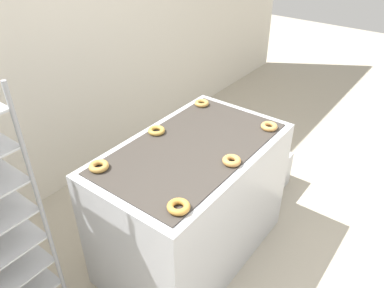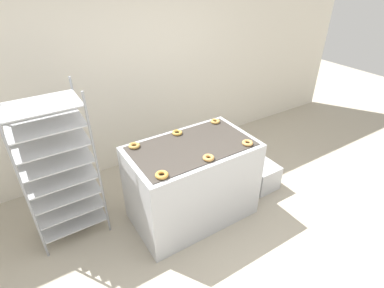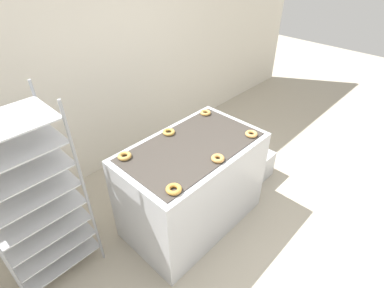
% 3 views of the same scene
% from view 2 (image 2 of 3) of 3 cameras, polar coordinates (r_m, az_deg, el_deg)
% --- Properties ---
extents(ground_plane, '(14.00, 14.00, 0.00)m').
position_cam_2_polar(ground_plane, '(3.39, 6.31, -19.55)').
color(ground_plane, '#B2A893').
extents(wall_back, '(8.00, 0.05, 2.80)m').
position_cam_2_polar(wall_back, '(4.17, -11.20, 13.86)').
color(wall_back, silver).
rests_on(wall_back, ground_plane).
extents(fryer_machine, '(1.37, 0.81, 0.97)m').
position_cam_2_polar(fryer_machine, '(3.42, 0.01, -7.24)').
color(fryer_machine, '#B7BABF').
rests_on(fryer_machine, ground_plane).
extents(baking_rack_cart, '(0.69, 0.48, 1.68)m').
position_cam_2_polar(baking_rack_cart, '(3.28, -24.12, -4.27)').
color(baking_rack_cart, gray).
rests_on(baking_rack_cart, ground_plane).
extents(glaze_bin, '(0.36, 0.35, 0.34)m').
position_cam_2_polar(glaze_bin, '(4.12, 13.24, -6.00)').
color(glaze_bin, '#B7BABF').
rests_on(glaze_bin, ground_plane).
extents(donut_near_left, '(0.12, 0.12, 0.04)m').
position_cam_2_polar(donut_near_left, '(2.71, -5.78, -5.87)').
color(donut_near_left, '#C48A3A').
rests_on(donut_near_left, fryer_machine).
extents(donut_near_center, '(0.11, 0.11, 0.04)m').
position_cam_2_polar(donut_near_center, '(2.92, 3.20, -2.62)').
color(donut_near_center, '#C48B48').
rests_on(donut_near_center, fryer_machine).
extents(donut_near_right, '(0.12, 0.12, 0.03)m').
position_cam_2_polar(donut_near_right, '(3.21, 10.53, 0.21)').
color(donut_near_right, tan).
rests_on(donut_near_right, fryer_machine).
extents(donut_far_left, '(0.12, 0.12, 0.04)m').
position_cam_2_polar(donut_far_left, '(3.16, -10.95, -0.31)').
color(donut_far_left, '#BD8E44').
rests_on(donut_far_left, fryer_machine).
extents(donut_far_center, '(0.12, 0.12, 0.03)m').
position_cam_2_polar(donut_far_center, '(3.35, -2.85, 2.18)').
color(donut_far_center, '#BC913F').
rests_on(donut_far_center, fryer_machine).
extents(donut_far_right, '(0.11, 0.11, 0.03)m').
position_cam_2_polar(donut_far_right, '(3.60, 4.44, 4.33)').
color(donut_far_right, '#BC8D45').
rests_on(donut_far_right, fryer_machine).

